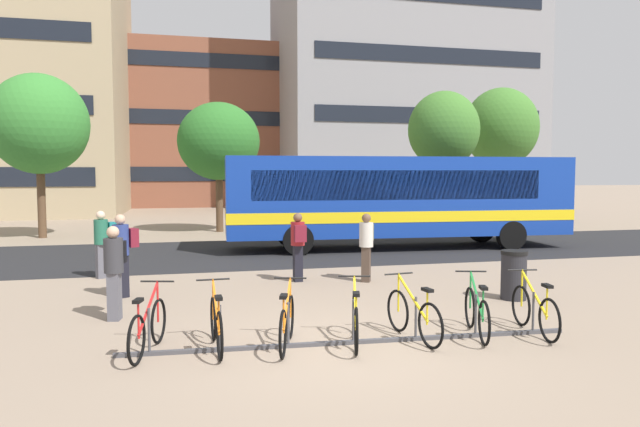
# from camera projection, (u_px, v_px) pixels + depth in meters

# --- Properties ---
(ground) EXTENTS (200.00, 200.00, 0.00)m
(ground) POSITION_uv_depth(u_px,v_px,m) (343.00, 349.00, 8.64)
(ground) COLOR gray
(bus_lane_asphalt) EXTENTS (80.00, 7.20, 0.01)m
(bus_lane_asphalt) POSITION_uv_depth(u_px,v_px,m) (256.00, 252.00, 19.15)
(bus_lane_asphalt) COLOR #232326
(bus_lane_asphalt) RESTS_ON ground
(city_bus) EXTENTS (12.15, 3.26, 3.20)m
(city_bus) POSITION_uv_depth(u_px,v_px,m) (400.00, 198.00, 20.20)
(city_bus) COLOR #14389E
(city_bus) RESTS_ON ground
(bike_rack) EXTENTS (7.12, 0.41, 0.70)m
(bike_rack) POSITION_uv_depth(u_px,v_px,m) (353.00, 338.00, 8.90)
(bike_rack) COLOR #47474C
(bike_rack) RESTS_ON ground
(parked_bicycle_red_0) EXTENTS (0.61, 1.68, 0.99)m
(parked_bicycle_red_0) POSITION_uv_depth(u_px,v_px,m) (148.00, 328.00, 8.40)
(parked_bicycle_red_0) COLOR black
(parked_bicycle_red_0) RESTS_ON ground
(parked_bicycle_orange_1) EXTENTS (0.52, 1.72, 0.99)m
(parked_bicycle_orange_1) POSITION_uv_depth(u_px,v_px,m) (216.00, 325.00, 8.57)
(parked_bicycle_orange_1) COLOR black
(parked_bicycle_orange_1) RESTS_ON ground
(parked_bicycle_orange_2) EXTENTS (0.66, 1.67, 0.99)m
(parked_bicycle_orange_2) POSITION_uv_depth(u_px,v_px,m) (287.00, 323.00, 8.68)
(parked_bicycle_orange_2) COLOR black
(parked_bicycle_orange_2) RESTS_ON ground
(parked_bicycle_yellow_3) EXTENTS (0.63, 1.68, 0.99)m
(parked_bicycle_yellow_3) POSITION_uv_depth(u_px,v_px,m) (355.00, 320.00, 8.84)
(parked_bicycle_yellow_3) COLOR black
(parked_bicycle_yellow_3) RESTS_ON ground
(parked_bicycle_yellow_4) EXTENTS (0.52, 1.71, 0.99)m
(parked_bicycle_yellow_4) POSITION_uv_depth(u_px,v_px,m) (413.00, 316.00, 9.11)
(parked_bicycle_yellow_4) COLOR black
(parked_bicycle_yellow_4) RESTS_ON ground
(parked_bicycle_green_5) EXTENTS (0.65, 1.67, 0.99)m
(parked_bicycle_green_5) POSITION_uv_depth(u_px,v_px,m) (477.00, 313.00, 9.30)
(parked_bicycle_green_5) COLOR black
(parked_bicycle_green_5) RESTS_ON ground
(parked_bicycle_yellow_6) EXTENTS (0.52, 1.71, 0.99)m
(parked_bicycle_yellow_6) POSITION_uv_depth(u_px,v_px,m) (535.00, 311.00, 9.45)
(parked_bicycle_yellow_6) COLOR black
(parked_bicycle_yellow_6) RESTS_ON ground
(commuter_black_pack_0) EXTENTS (0.40, 0.57, 1.71)m
(commuter_black_pack_0) POSITION_uv_depth(u_px,v_px,m) (114.00, 266.00, 10.32)
(commuter_black_pack_0) COLOR #565660
(commuter_black_pack_0) RESTS_ON ground
(commuter_maroon_pack_1) EXTENTS (0.60, 0.52, 1.78)m
(commuter_maroon_pack_1) POSITION_uv_depth(u_px,v_px,m) (122.00, 249.00, 12.18)
(commuter_maroon_pack_1) COLOR black
(commuter_maroon_pack_1) RESTS_ON ground
(commuter_olive_pack_2) EXTENTS (0.51, 0.60, 1.67)m
(commuter_olive_pack_2) POSITION_uv_depth(u_px,v_px,m) (366.00, 242.00, 13.98)
(commuter_olive_pack_2) COLOR #47382D
(commuter_olive_pack_2) RESTS_ON ground
(commuter_teal_pack_3) EXTENTS (0.60, 0.52, 1.71)m
(commuter_teal_pack_3) POSITION_uv_depth(u_px,v_px,m) (103.00, 239.00, 14.44)
(commuter_teal_pack_3) COLOR #565660
(commuter_teal_pack_3) RESTS_ON ground
(commuter_maroon_pack_4) EXTENTS (0.35, 0.53, 1.68)m
(commuter_maroon_pack_4) POSITION_uv_depth(u_px,v_px,m) (298.00, 242.00, 13.96)
(commuter_maroon_pack_4) COLOR black
(commuter_maroon_pack_4) RESTS_ON ground
(trash_bin) EXTENTS (0.55, 0.55, 1.03)m
(trash_bin) POSITION_uv_depth(u_px,v_px,m) (514.00, 275.00, 12.02)
(trash_bin) COLOR #232328
(trash_bin) RESTS_ON ground
(street_tree_0) EXTENTS (3.78, 3.78, 7.01)m
(street_tree_0) POSITION_uv_depth(u_px,v_px,m) (501.00, 128.00, 29.47)
(street_tree_0) COLOR brown
(street_tree_0) RESTS_ON ground
(street_tree_1) EXTENTS (3.90, 3.90, 6.66)m
(street_tree_1) POSITION_uv_depth(u_px,v_px,m) (39.00, 124.00, 23.16)
(street_tree_1) COLOR brown
(street_tree_1) RESTS_ON ground
(street_tree_2) EXTENTS (3.66, 3.66, 5.81)m
(street_tree_2) POSITION_uv_depth(u_px,v_px,m) (219.00, 142.00, 25.67)
(street_tree_2) COLOR brown
(street_tree_2) RESTS_ON ground
(street_tree_3) EXTENTS (3.21, 3.21, 6.35)m
(street_tree_3) POSITION_uv_depth(u_px,v_px,m) (444.00, 130.00, 25.97)
(street_tree_3) COLOR brown
(street_tree_3) RESTS_ON ground
(building_right_wing) EXTENTS (19.11, 11.99, 24.95)m
(building_right_wing) POSITION_uv_depth(u_px,v_px,m) (401.00, 49.00, 45.35)
(building_right_wing) COLOR gray
(building_right_wing) RESTS_ON ground
(building_centre_block) EXTENTS (16.87, 12.67, 12.87)m
(building_centre_block) POSITION_uv_depth(u_px,v_px,m) (212.00, 129.00, 49.88)
(building_centre_block) COLOR brown
(building_centre_block) RESTS_ON ground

